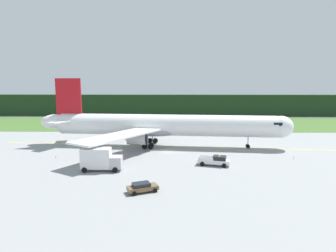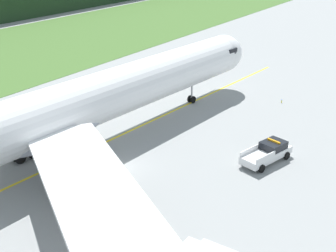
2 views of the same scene
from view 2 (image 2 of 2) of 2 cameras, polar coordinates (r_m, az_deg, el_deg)
ground at (r=40.89m, az=-6.29°, el=-5.45°), size 320.00×320.00×0.00m
taxiway_centerline_main at (r=43.63m, az=-11.98°, el=-3.86°), size 80.11×7.54×0.01m
airliner at (r=41.17m, az=-13.42°, el=1.85°), size 59.53×44.16×15.90m
ops_pickup_truck at (r=42.47m, az=12.91°, el=-3.38°), size 5.97×3.38×1.94m
taxiway_edge_light_east at (r=57.89m, az=14.63°, el=3.18°), size 0.12×0.12×0.45m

